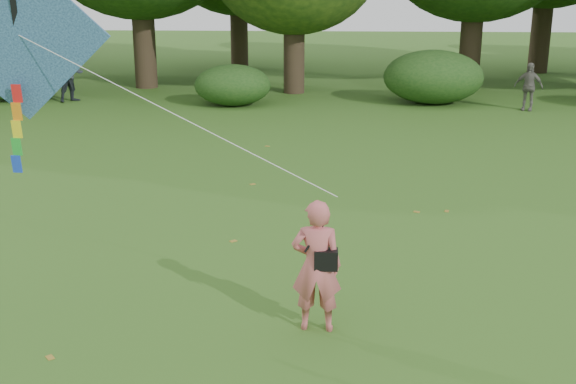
# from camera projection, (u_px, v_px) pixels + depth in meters

# --- Properties ---
(ground) EXTENTS (100.00, 100.00, 0.00)m
(ground) POSITION_uv_depth(u_px,v_px,m) (382.00, 362.00, 8.66)
(ground) COLOR #265114
(ground) RESTS_ON ground
(man_kite_flyer) EXTENTS (0.66, 0.45, 1.77)m
(man_kite_flyer) POSITION_uv_depth(u_px,v_px,m) (316.00, 266.00, 9.21)
(man_kite_flyer) COLOR #C45C5D
(man_kite_flyer) RESTS_ON ground
(bystander_left) EXTENTS (1.17, 1.19, 1.93)m
(bystander_left) POSITION_uv_depth(u_px,v_px,m) (71.00, 75.00, 25.66)
(bystander_left) COLOR #282D36
(bystander_left) RESTS_ON ground
(bystander_right) EXTENTS (1.01, 0.74, 1.60)m
(bystander_right) POSITION_uv_depth(u_px,v_px,m) (528.00, 87.00, 24.07)
(bystander_right) COLOR #69645D
(bystander_right) RESTS_ON ground
(crossbody_bag) EXTENTS (0.43, 0.20, 0.71)m
(crossbody_bag) POSITION_uv_depth(u_px,v_px,m) (326.00, 258.00, 9.14)
(crossbody_bag) COLOR black
(crossbody_bag) RESTS_ON ground
(flying_kite) EXTENTS (5.74, 1.90, 3.25)m
(flying_kite) POSITION_uv_depth(u_px,v_px,m) (17.00, 37.00, 9.98)
(flying_kite) COLOR #263FA4
(flying_kite) RESTS_ON ground
(shrub_band) EXTENTS (39.15, 3.22, 1.88)m
(shrub_band) POSITION_uv_depth(u_px,v_px,m) (327.00, 80.00, 25.25)
(shrub_band) COLOR #264919
(shrub_band) RESTS_ON ground
(fallen_leaves) EXTENTS (10.14, 15.13, 0.01)m
(fallen_leaves) POSITION_uv_depth(u_px,v_px,m) (352.00, 265.00, 11.50)
(fallen_leaves) COLOR olive
(fallen_leaves) RESTS_ON ground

